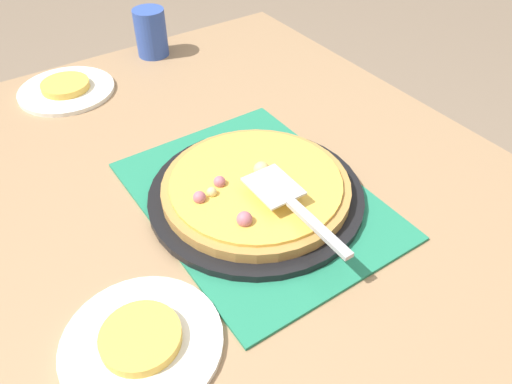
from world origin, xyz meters
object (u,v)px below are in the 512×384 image
(pizza_pan, at_px, (256,195))
(plate_near_left, at_px, (67,90))
(served_slice_right, at_px, (141,337))
(pizza_server, at_px, (291,203))
(plate_far_right, at_px, (142,343))
(served_slice_left, at_px, (65,85))
(cup_far, at_px, (151,33))
(pizza, at_px, (256,187))

(pizza_pan, height_order, plate_near_left, pizza_pan)
(served_slice_right, distance_m, pizza_server, 0.30)
(plate_far_right, relative_size, pizza_server, 0.96)
(plate_near_left, bearing_deg, served_slice_left, 0.00)
(cup_far, height_order, pizza_server, cup_far)
(pizza_pan, xyz_separation_m, pizza, (0.00, -0.00, 0.02))
(pizza_pan, height_order, served_slice_left, served_slice_left)
(pizza, relative_size, plate_far_right, 1.50)
(plate_far_right, bearing_deg, plate_near_left, 169.33)
(pizza, relative_size, served_slice_right, 3.00)
(served_slice_left, bearing_deg, pizza, 15.36)
(plate_far_right, distance_m, pizza_server, 0.30)
(cup_far, distance_m, pizza_server, 0.73)
(pizza_pan, distance_m, cup_far, 0.63)
(pizza_pan, bearing_deg, pizza, -72.15)
(served_slice_left, distance_m, served_slice_right, 0.73)
(plate_far_right, height_order, served_slice_right, served_slice_right)
(pizza, distance_m, plate_near_left, 0.58)
(pizza, height_order, served_slice_left, pizza)
(served_slice_right, relative_size, cup_far, 0.92)
(pizza_pan, distance_m, served_slice_left, 0.58)
(served_slice_left, xyz_separation_m, pizza_server, (0.66, 0.15, 0.05))
(pizza_server, bearing_deg, served_slice_left, -166.81)
(served_slice_left, height_order, pizza_server, pizza_server)
(served_slice_right, height_order, cup_far, cup_far)
(cup_far, bearing_deg, pizza_pan, -9.00)
(pizza_server, bearing_deg, plate_far_right, -79.17)
(pizza_pan, distance_m, plate_near_left, 0.58)
(pizza, height_order, pizza_server, pizza_server)
(cup_far, bearing_deg, served_slice_left, -76.16)
(served_slice_left, distance_m, cup_far, 0.27)
(served_slice_right, bearing_deg, pizza_pan, 117.82)
(pizza, bearing_deg, pizza_server, 0.12)
(pizza_pan, bearing_deg, cup_far, 171.00)
(plate_near_left, distance_m, served_slice_left, 0.01)
(served_slice_right, bearing_deg, plate_near_left, 169.33)
(served_slice_right, bearing_deg, cup_far, 153.43)
(cup_far, xyz_separation_m, pizza_server, (0.72, -0.10, 0.01))
(plate_far_right, bearing_deg, pizza_pan, 117.82)
(plate_near_left, distance_m, cup_far, 0.27)
(pizza_pan, bearing_deg, served_slice_right, -62.18)
(pizza, bearing_deg, cup_far, 170.92)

